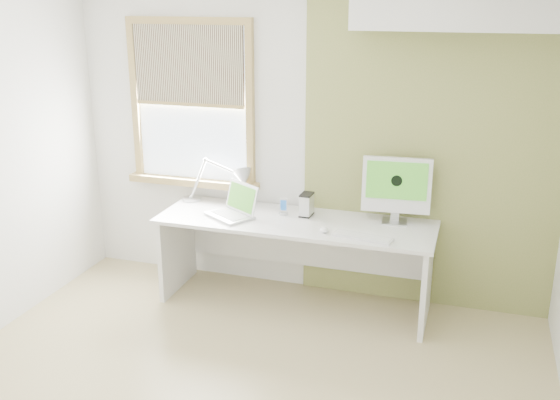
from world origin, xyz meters
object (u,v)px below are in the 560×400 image
at_px(desk, 297,240).
at_px(laptop, 235,208).
at_px(imac, 396,186).
at_px(external_drive, 307,205).
at_px(desk_lamp, 233,180).

relative_size(desk, laptop, 4.71).
bearing_deg(imac, external_drive, -174.76).
height_order(desk, external_drive, external_drive).
xyz_separation_m(laptop, imac, (1.25, 0.24, 0.23)).
bearing_deg(laptop, imac, 10.79).
bearing_deg(laptop, desk_lamp, 112.68).
relative_size(desk_lamp, external_drive, 3.74).
distance_m(laptop, external_drive, 0.58).
xyz_separation_m(laptop, external_drive, (0.55, 0.17, 0.03)).
distance_m(external_drive, imac, 0.73).
relative_size(desk, desk_lamp, 3.17).
relative_size(desk, external_drive, 11.87).
distance_m(desk_lamp, imac, 1.39).
bearing_deg(desk, external_drive, 54.74).
bearing_deg(imac, desk, -169.38).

